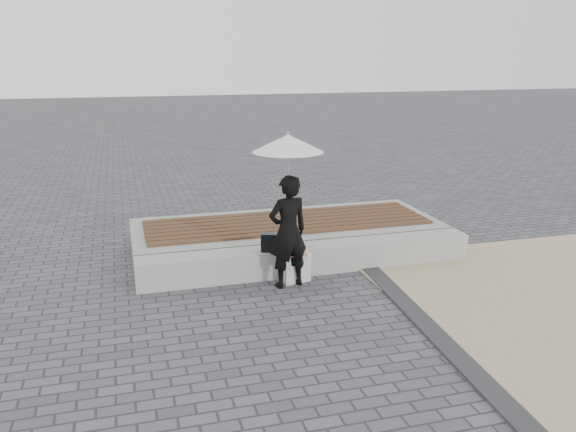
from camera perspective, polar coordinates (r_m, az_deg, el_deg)
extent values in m
plane|color=#525257|center=(7.42, 5.95, -9.44)|extent=(80.00, 80.00, 0.00)
cube|color=#303033|center=(7.31, 12.99, -10.02)|extent=(0.61, 5.20, 0.04)
cube|color=#AFB0AA|center=(8.74, 2.09, -4.05)|extent=(5.00, 0.45, 0.40)
cube|color=#9E9F9A|center=(9.83, -0.07, -1.81)|extent=(5.00, 2.00, 0.40)
imported|color=black|center=(8.00, 0.00, -1.52)|extent=(0.64, 0.49, 1.56)
cylinder|color=#BCBCC1|center=(7.84, 0.00, 2.80)|extent=(0.02, 0.02, 0.94)
cone|color=white|center=(7.74, 0.00, 7.01)|extent=(0.94, 0.94, 0.23)
sphere|color=#BCBCC1|center=(7.72, 0.00, 7.96)|extent=(0.03, 0.03, 0.03)
cube|color=black|center=(8.35, -1.31, -2.57)|extent=(0.40, 0.25, 0.26)
cube|color=silver|center=(8.33, 0.77, -4.98)|extent=(0.42, 0.25, 0.42)
cube|color=red|center=(8.21, 0.88, -3.69)|extent=(0.31, 0.24, 0.01)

